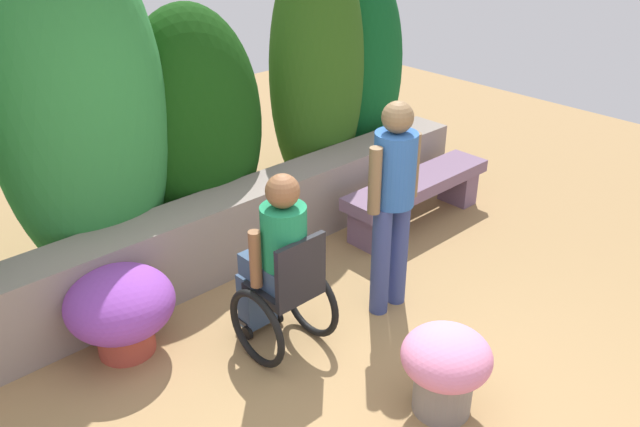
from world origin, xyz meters
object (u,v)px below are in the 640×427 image
at_px(person_in_wheelchair, 280,270).
at_px(flower_pot_purple_near, 121,308).
at_px(stone_bench, 417,192).
at_px(person_standing_companion, 393,196).
at_px(flower_pot_terracotta_by_wall, 445,366).

height_order(person_in_wheelchair, flower_pot_purple_near, person_in_wheelchair).
xyz_separation_m(person_in_wheelchair, flower_pot_purple_near, (-0.83, 0.69, -0.26)).
bearing_deg(person_in_wheelchair, stone_bench, 4.73).
bearing_deg(stone_bench, person_in_wheelchair, -172.61).
bearing_deg(flower_pot_purple_near, person_standing_companion, -26.83).
bearing_deg(stone_bench, person_standing_companion, -155.95).
distance_m(flower_pot_purple_near, flower_pot_terracotta_by_wall, 2.17).
bearing_deg(person_standing_companion, flower_pot_terracotta_by_wall, -126.02).
height_order(person_standing_companion, flower_pot_purple_near, person_standing_companion).
bearing_deg(stone_bench, flower_pot_purple_near, 170.19).
height_order(person_in_wheelchair, person_standing_companion, person_standing_companion).
height_order(stone_bench, flower_pot_purple_near, flower_pot_purple_near).
relative_size(stone_bench, person_standing_companion, 1.02).
xyz_separation_m(person_in_wheelchair, person_standing_companion, (0.90, -0.19, 0.32)).
distance_m(person_in_wheelchair, flower_pot_purple_near, 1.11).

